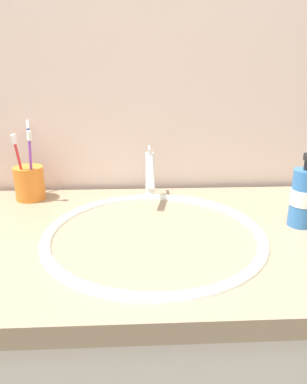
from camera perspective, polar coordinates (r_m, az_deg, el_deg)
tiled_wall_back at (r=1.07m, az=1.32°, el=18.26°), size 2.27×0.04×2.40m
vanity_counter at (r=1.07m, az=2.42°, el=-27.68°), size 1.07×0.61×0.87m
sink_basin at (r=0.81m, az=0.10°, el=-8.81°), size 0.49×0.49×0.10m
faucet at (r=0.98m, az=-0.57°, el=3.02°), size 0.02×0.16×0.14m
toothbrush_cup at (r=1.05m, az=-19.14°, el=1.35°), size 0.08×0.08×0.09m
toothbrush_blue at (r=1.08m, az=-19.07°, el=5.95°), size 0.02×0.06×0.21m
toothbrush_purple at (r=1.01m, az=-18.98°, el=4.61°), size 0.03×0.03×0.19m
toothbrush_red at (r=1.01m, az=-20.53°, el=4.29°), size 0.02×0.04×0.18m
soap_dispenser at (r=0.88m, az=22.74°, el=-0.72°), size 0.06×0.06×0.17m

